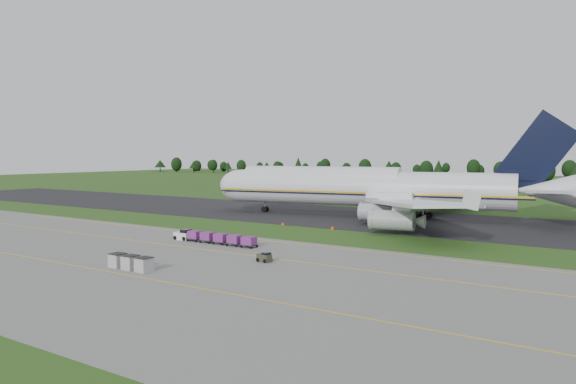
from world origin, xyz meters
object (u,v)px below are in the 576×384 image
Objects in this scene: aircraft at (372,188)px; edge_markers at (307,227)px; uld_row at (130,262)px; baggage_train at (213,238)px; utility_cart at (264,258)px.

edge_markers is at bearing -95.90° from aircraft.
aircraft reaches higher than uld_row.
edge_markers is at bearing 83.86° from baggage_train.
baggage_train reaches higher than utility_cart.
utility_cart reaches higher than edge_markers.
uld_row is 44.72m from edge_markers.
edge_markers is (-2.44, -23.60, -6.26)m from aircraft.
utility_cart is (15.76, -7.67, -0.39)m from baggage_train.
baggage_train is 1.40× the size of edge_markers.
aircraft is 24.53m from edge_markers.
baggage_train is 8.16× the size of utility_cart.
uld_row is (5.00, -20.67, -0.01)m from baggage_train.
edge_markers is at bearing 112.60° from utility_cart.
aircraft is at bearing 101.00° from utility_cart.
uld_row reaches higher than utility_cart.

